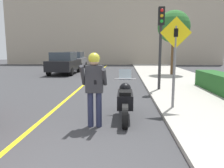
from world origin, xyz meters
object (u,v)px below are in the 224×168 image
(parked_car_black, at_px, (64,63))
(traffic_light, at_px, (161,33))
(person_biker, at_px, (94,82))
(parked_car_grey, at_px, (75,60))
(crossing_sign, at_px, (175,54))
(motorcycle, at_px, (125,100))
(street_tree, at_px, (174,27))

(parked_car_black, bearing_deg, traffic_light, -48.54)
(person_biker, distance_m, parked_car_black, 12.37)
(traffic_light, relative_size, parked_car_grey, 0.84)
(crossing_sign, height_order, parked_car_grey, crossing_sign)
(person_biker, bearing_deg, motorcycle, 45.27)
(crossing_sign, height_order, street_tree, street_tree)
(parked_car_black, relative_size, parked_car_grey, 1.00)
(street_tree, distance_m, parked_car_black, 8.54)
(street_tree, bearing_deg, crossing_sign, -101.81)
(motorcycle, xyz_separation_m, parked_car_black, (-4.68, 10.99, 0.36))
(traffic_light, bearing_deg, motorcycle, -111.08)
(crossing_sign, height_order, traffic_light, traffic_light)
(parked_car_grey, bearing_deg, street_tree, -35.40)
(parked_car_black, distance_m, parked_car_grey, 5.28)
(motorcycle, height_order, parked_car_grey, parked_car_grey)
(crossing_sign, distance_m, traffic_light, 3.27)
(person_biker, relative_size, traffic_light, 0.50)
(parked_car_grey, bearing_deg, person_biker, -75.67)
(person_biker, height_order, parked_car_grey, person_biker)
(traffic_light, bearing_deg, person_biker, -115.63)
(crossing_sign, xyz_separation_m, parked_car_grey, (-6.52, 15.44, -0.86))
(parked_car_black, bearing_deg, parked_car_grey, 94.15)
(motorcycle, bearing_deg, parked_car_black, 113.08)
(traffic_light, distance_m, street_tree, 6.60)
(street_tree, xyz_separation_m, parked_car_black, (-8.10, 0.76, -2.59))
(person_biker, distance_m, crossing_sign, 2.74)
(traffic_light, xyz_separation_m, street_tree, (1.89, 6.26, 0.88))
(person_biker, distance_m, parked_car_grey, 17.53)
(motorcycle, relative_size, street_tree, 0.48)
(street_tree, relative_size, parked_car_grey, 1.07)
(crossing_sign, distance_m, street_tree, 9.77)
(motorcycle, relative_size, person_biker, 1.22)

